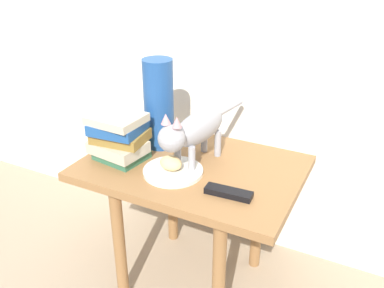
{
  "coord_description": "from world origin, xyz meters",
  "views": [
    {
      "loc": [
        0.59,
        -1.16,
        1.26
      ],
      "look_at": [
        0.0,
        0.0,
        0.62
      ],
      "focal_mm": 39.21,
      "sensor_mm": 36.0,
      "label": 1
    }
  ],
  "objects": [
    {
      "name": "side_table",
      "position": [
        0.0,
        0.0,
        0.46
      ],
      "size": [
        0.76,
        0.53,
        0.54
      ],
      "color": "olive",
      "rests_on": "ground"
    },
    {
      "name": "tv_remote",
      "position": [
        0.19,
        -0.13,
        0.55
      ],
      "size": [
        0.15,
        0.05,
        0.02
      ],
      "primitive_type": "cube",
      "rotation": [
        0.0,
        0.0,
        0.06
      ],
      "color": "black",
      "rests_on": "side_table"
    },
    {
      "name": "book_stack",
      "position": [
        -0.25,
        -0.08,
        0.63
      ],
      "size": [
        0.2,
        0.17,
        0.17
      ],
      "color": "#336B4C",
      "rests_on": "side_table"
    },
    {
      "name": "bread_roll",
      "position": [
        -0.04,
        -0.09,
        0.58
      ],
      "size": [
        0.08,
        0.06,
        0.05
      ],
      "primitive_type": "ellipsoid",
      "rotation": [
        0.0,
        0.0,
        3.11
      ],
      "color": "#E0BC7A",
      "rests_on": "plate"
    },
    {
      "name": "plate",
      "position": [
        -0.03,
        -0.08,
        0.54
      ],
      "size": [
        0.21,
        0.21,
        0.01
      ],
      "primitive_type": "cylinder",
      "color": "silver",
      "rests_on": "side_table"
    },
    {
      "name": "green_vase",
      "position": [
        -0.18,
        0.08,
        0.71
      ],
      "size": [
        0.11,
        0.11,
        0.34
      ],
      "primitive_type": "cylinder",
      "color": "navy",
      "rests_on": "side_table"
    },
    {
      "name": "cat",
      "position": [
        0.01,
        0.0,
        0.67
      ],
      "size": [
        0.14,
        0.48,
        0.23
      ],
      "color": "#99999E",
      "rests_on": "side_table"
    },
    {
      "name": "ground_plane",
      "position": [
        0.0,
        0.0,
        0.0
      ],
      "size": [
        6.0,
        6.0,
        0.0
      ],
      "primitive_type": "plane",
      "color": "gray"
    }
  ]
}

